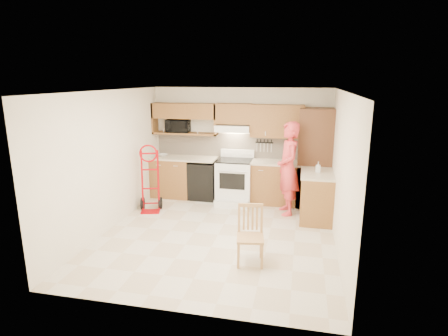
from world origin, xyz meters
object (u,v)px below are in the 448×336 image
(hand_truck, at_px, (150,182))
(range, at_px, (234,178))
(person, at_px, (288,169))
(dining_chair, at_px, (250,236))
(microwave, at_px, (178,126))

(hand_truck, bearing_deg, range, 13.80)
(person, height_order, dining_chair, person)
(microwave, height_order, range, microwave)
(microwave, height_order, dining_chair, microwave)
(microwave, xyz_separation_m, person, (2.55, -0.74, -0.70))
(microwave, height_order, person, person)
(person, distance_m, dining_chair, 2.33)
(hand_truck, bearing_deg, person, -6.20)
(range, relative_size, hand_truck, 0.89)
(person, xyz_separation_m, dining_chair, (-0.43, -2.24, -0.50))
(range, distance_m, dining_chair, 2.79)
(microwave, distance_m, range, 1.76)
(person, height_order, hand_truck, person)
(person, bearing_deg, hand_truck, -97.07)
(hand_truck, distance_m, dining_chair, 2.95)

